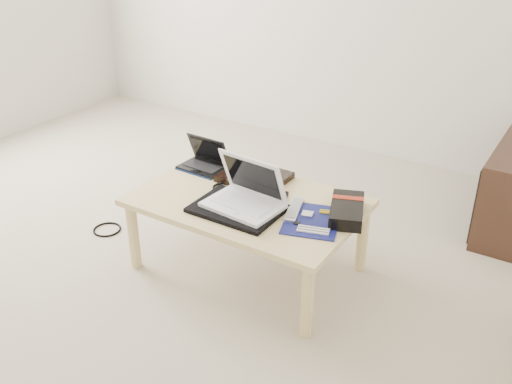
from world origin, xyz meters
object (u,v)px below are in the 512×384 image
Objects in this scene: netbook at (205,162)px; gpu_box at (347,210)px; white_laptop at (246,195)px; coffee_table at (247,208)px.

netbook is 0.77× the size of gpu_box.
white_laptop reaches higher than netbook.
netbook reaches higher than gpu_box.
netbook is 0.69× the size of white_laptop.
gpu_box is (0.44, 0.19, -0.04)m from white_laptop.
coffee_table is 0.15m from white_laptop.
netbook is at bearing 149.23° from white_laptop.
gpu_box is at bearing 23.25° from white_laptop.
white_laptop is at bearing -59.87° from coffee_table.
coffee_table is 2.98× the size of white_laptop.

